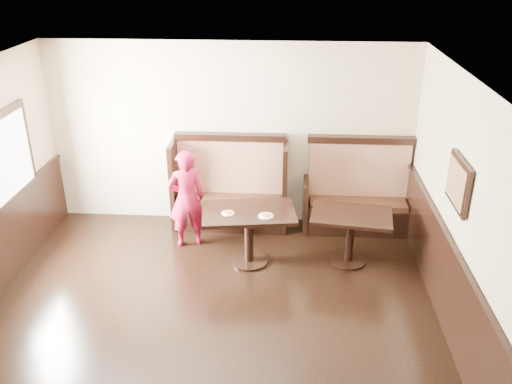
# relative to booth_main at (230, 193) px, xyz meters

# --- Properties ---
(ground) EXTENTS (7.00, 7.00, 0.00)m
(ground) POSITION_rel_booth_main_xyz_m (0.00, -3.30, -0.53)
(ground) COLOR black
(ground) RESTS_ON ground
(room_shell) EXTENTS (7.00, 7.00, 7.00)m
(room_shell) POSITION_rel_booth_main_xyz_m (-0.30, -3.01, 0.14)
(room_shell) COLOR #C2B38D
(room_shell) RESTS_ON ground
(booth_main) EXTENTS (1.75, 0.72, 1.45)m
(booth_main) POSITION_rel_booth_main_xyz_m (0.00, 0.00, 0.00)
(booth_main) COLOR black
(booth_main) RESTS_ON ground
(booth_neighbor) EXTENTS (1.65, 0.72, 1.45)m
(booth_neighbor) POSITION_rel_booth_main_xyz_m (1.95, -0.00, -0.05)
(booth_neighbor) COLOR black
(booth_neighbor) RESTS_ON ground
(table_main) EXTENTS (1.33, 0.93, 0.79)m
(table_main) POSITION_rel_booth_main_xyz_m (0.37, -1.10, 0.08)
(table_main) COLOR black
(table_main) RESTS_ON ground
(table_neighbor) EXTENTS (1.15, 0.84, 0.74)m
(table_neighbor) POSITION_rel_booth_main_xyz_m (1.75, -1.00, 0.03)
(table_neighbor) COLOR black
(table_neighbor) RESTS_ON ground
(child) EXTENTS (0.62, 0.51, 1.46)m
(child) POSITION_rel_booth_main_xyz_m (-0.55, -0.66, 0.21)
(child) COLOR #A61135
(child) RESTS_ON ground
(pizza_plate_left) EXTENTS (0.17, 0.17, 0.03)m
(pizza_plate_left) POSITION_rel_booth_main_xyz_m (0.10, -1.19, 0.27)
(pizza_plate_left) COLOR white
(pizza_plate_left) RESTS_ON table_main
(pizza_plate_right) EXTENTS (0.20, 0.20, 0.04)m
(pizza_plate_right) POSITION_rel_booth_main_xyz_m (0.61, -1.23, 0.28)
(pizza_plate_right) COLOR white
(pizza_plate_right) RESTS_ON table_main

